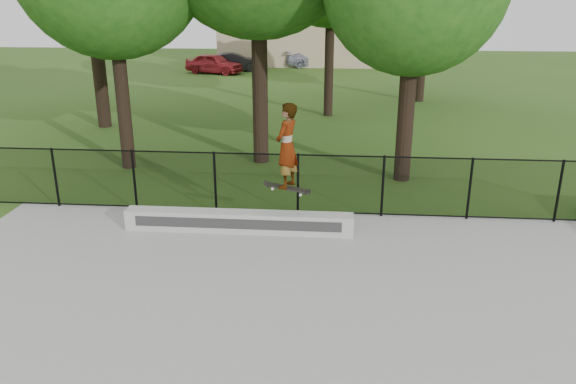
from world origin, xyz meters
name	(u,v)px	position (x,y,z in m)	size (l,w,h in m)	color
ground	(269,367)	(0.00, 0.00, 0.00)	(100.00, 100.00, 0.00)	#2D5117
concrete_slab	(269,366)	(0.00, 0.00, 0.03)	(14.00, 12.00, 0.06)	#969792
grind_ledge	(239,222)	(-1.24, 4.70, 0.29)	(5.09, 0.40, 0.46)	#B7B6B1
car_a	(214,64)	(-7.47, 31.44, 0.67)	(1.59, 3.92, 1.35)	maroon
car_b	(234,62)	(-6.34, 32.93, 0.62)	(1.32, 3.42, 1.25)	black
car_c	(312,58)	(-1.01, 35.94, 0.63)	(1.76, 3.97, 1.25)	#9090A3
skater_airborne	(287,147)	(-0.15, 4.63, 2.04)	(0.83, 0.78, 1.98)	black
chainlink_fence	(298,184)	(0.00, 5.90, 0.81)	(16.06, 0.06, 1.50)	black
distant_building	(301,35)	(-2.00, 38.00, 2.16)	(12.40, 6.40, 4.30)	tan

